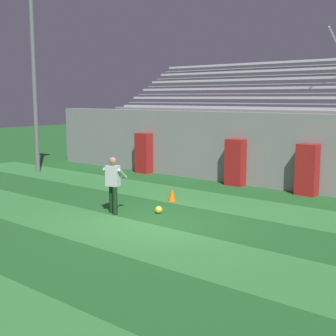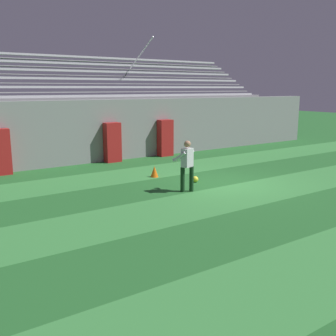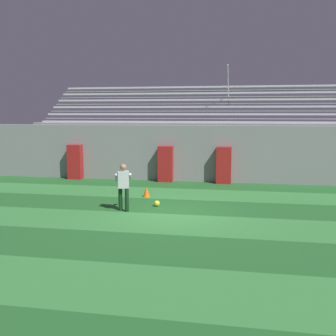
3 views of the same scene
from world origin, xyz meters
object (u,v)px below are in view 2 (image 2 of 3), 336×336
padding_pillar_gate_left (112,142)px  padding_pillar_far_left (0,152)px  traffic_cone (154,172)px  goalkeeper (187,163)px  padding_pillar_gate_right (165,138)px  soccer_ball (195,179)px

padding_pillar_gate_left → padding_pillar_far_left: (-4.78, 0.00, 0.00)m
padding_pillar_far_left → traffic_cone: 6.00m
goalkeeper → padding_pillar_far_left: bearing=125.9°
padding_pillar_gate_right → padding_pillar_far_left: bearing=180.0°
padding_pillar_gate_right → padding_pillar_gate_left: bearing=180.0°
goalkeeper → soccer_ball: size_ratio=7.59×
padding_pillar_gate_left → traffic_cone: padding_pillar_gate_left is taller
padding_pillar_far_left → goalkeeper: bearing=-54.1°
padding_pillar_gate_left → goalkeeper: bearing=-93.6°
padding_pillar_gate_left → goalkeeper: (-0.38, -6.08, 0.06)m
padding_pillar_far_left → soccer_ball: padding_pillar_far_left is taller
padding_pillar_gate_right → soccer_ball: size_ratio=8.11×
padding_pillar_gate_left → padding_pillar_far_left: same height
padding_pillar_gate_left → padding_pillar_gate_right: size_ratio=1.00×
goalkeeper → traffic_cone: 2.50m
soccer_ball → traffic_cone: traffic_cone is taller
padding_pillar_far_left → goalkeeper: (4.40, -6.08, 0.06)m
padding_pillar_gate_left → soccer_ball: (0.64, -5.24, -0.78)m
padding_pillar_gate_right → goalkeeper: bearing=-118.3°
soccer_ball → padding_pillar_far_left: bearing=135.9°
padding_pillar_gate_right → padding_pillar_far_left: 7.67m
padding_pillar_far_left → goalkeeper: padding_pillar_far_left is taller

